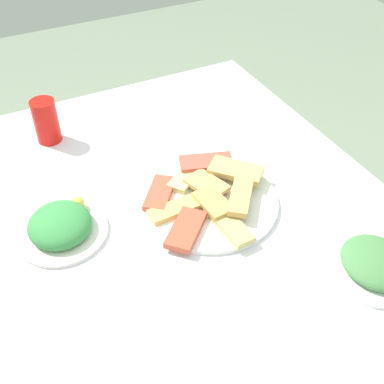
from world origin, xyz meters
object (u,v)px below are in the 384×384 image
Objects in this scene: salad_plate_greens at (61,226)px; salad_plate_rice at (375,264)px; dining_table at (181,224)px; soda_can at (46,121)px; pide_platter at (208,198)px.

salad_plate_greens reaches higher than salad_plate_rice.
dining_table is 9.36× the size of soda_can.
salad_plate_rice reaches higher than pide_platter.
soda_can is (0.75, 0.48, 0.04)m from salad_plate_rice.
salad_plate_rice is at bearing -147.55° from soda_can.
dining_table is 0.46m from soda_can.
soda_can is (0.36, -0.07, 0.04)m from salad_plate_greens.
salad_plate_greens is at bearing 169.65° from soda_can.
soda_can is (0.38, 0.22, 0.14)m from dining_table.
pide_platter is 1.65× the size of salad_plate_rice.
salad_plate_rice is at bearing -125.61° from salad_plate_greens.
pide_platter is at bearing -125.86° from dining_table.
pide_platter is 0.50m from soda_can.
salad_plate_greens reaches higher than pide_platter.
salad_plate_greens is at bearing 79.97° from pide_platter.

